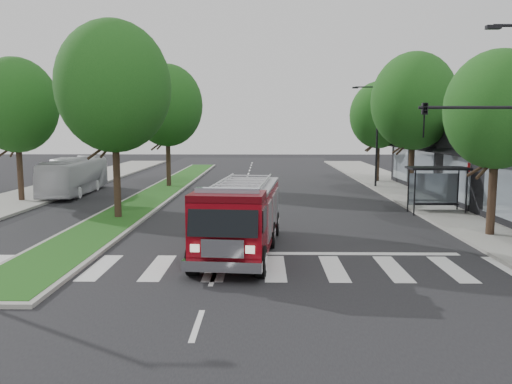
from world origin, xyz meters
TOP-DOWN VIEW (x-y plane):
  - ground at (0.00, 0.00)m, footprint 140.00×140.00m
  - sidewalk_right at (12.50, 10.00)m, footprint 5.00×80.00m
  - median at (-6.00, 18.00)m, footprint 3.00×50.00m
  - bus_shelter at (11.20, 8.15)m, footprint 3.20×1.60m
  - tree_right_near at (11.50, 2.00)m, footprint 4.40×4.40m
  - tree_right_mid at (11.50, 14.00)m, footprint 5.60×5.60m
  - tree_right_far at (11.50, 24.00)m, footprint 5.00×5.00m
  - tree_median_near at (-6.00, 6.00)m, footprint 5.80×5.80m
  - tree_median_far at (-6.00, 20.00)m, footprint 5.60×5.60m
  - tree_left_mid at (-14.00, 12.00)m, footprint 5.20×5.20m
  - streetlight_right_far at (10.35, 20.00)m, footprint 2.11×0.20m
  - fire_engine at (0.72, -0.78)m, footprint 3.22×8.40m
  - city_bus at (-12.00, 15.98)m, footprint 2.76×9.64m

SIDE VIEW (x-z plane):
  - ground at x=0.00m, z-range 0.00..0.00m
  - sidewalk_right at x=12.50m, z-range 0.00..0.15m
  - median at x=-6.00m, z-range 0.00..0.16m
  - city_bus at x=-12.00m, z-range 0.00..2.65m
  - fire_engine at x=0.72m, z-range -0.06..2.79m
  - bus_shelter at x=11.20m, z-range 0.73..3.34m
  - streetlight_right_far at x=10.35m, z-range 0.48..8.48m
  - tree_right_near at x=11.50m, z-range 1.48..9.53m
  - tree_right_far at x=11.50m, z-range 1.47..10.20m
  - tree_left_mid at x=-14.00m, z-range 1.58..10.74m
  - tree_right_mid at x=11.50m, z-range 1.63..11.35m
  - tree_median_far at x=-6.00m, z-range 1.63..11.35m
  - tree_median_near at x=-6.00m, z-range 1.73..11.89m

